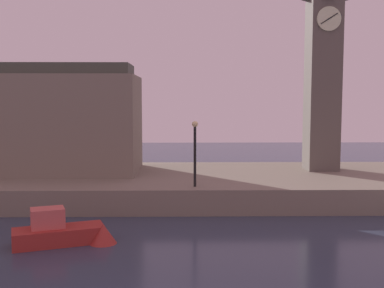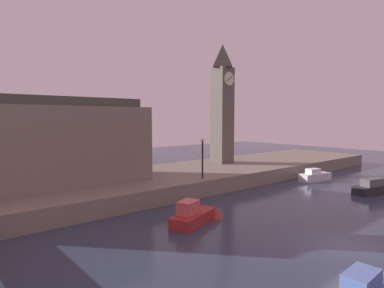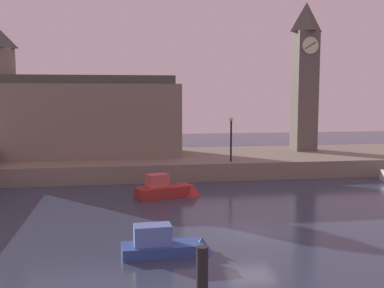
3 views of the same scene
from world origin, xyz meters
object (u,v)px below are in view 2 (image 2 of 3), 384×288
object	(u,v)px
boat_dinghy_red	(198,215)
boat_ferry_white	(317,176)
clock_tower	(222,102)
streetlamp	(203,153)
parliament_hall	(40,142)
boat_barge_dark	(377,187)

from	to	relation	value
boat_dinghy_red	boat_ferry_white	bearing A→B (deg)	7.27
clock_tower	boat_ferry_white	distance (m)	14.43
streetlamp	boat_dinghy_red	xyz separation A→B (m)	(-5.99, -6.19, -3.37)
parliament_hall	boat_dinghy_red	bearing A→B (deg)	-60.45
parliament_hall	streetlamp	bearing A→B (deg)	-24.88
boat_ferry_white	boat_dinghy_red	bearing A→B (deg)	-172.73
parliament_hall	streetlamp	world-z (taller)	parliament_hall
parliament_hall	boat_dinghy_red	world-z (taller)	parliament_hall
streetlamp	boat_barge_dark	world-z (taller)	streetlamp
boat_barge_dark	parliament_hall	bearing A→B (deg)	147.86
clock_tower	boat_dinghy_red	xyz separation A→B (m)	(-15.30, -12.78, -8.73)
boat_ferry_white	boat_dinghy_red	distance (m)	20.88
streetlamp	boat_barge_dark	xyz separation A→B (m)	(13.48, -10.59, -3.36)
streetlamp	boat_ferry_white	xyz separation A→B (m)	(14.72, -3.55, -3.37)
boat_ferry_white	boat_barge_dark	bearing A→B (deg)	-100.01
boat_dinghy_red	parliament_hall	bearing A→B (deg)	119.55
boat_dinghy_red	boat_barge_dark	distance (m)	19.96
parliament_hall	boat_dinghy_red	xyz separation A→B (m)	(6.90, -12.17, -4.70)
clock_tower	boat_barge_dark	world-z (taller)	clock_tower
streetlamp	clock_tower	bearing A→B (deg)	35.30
streetlamp	boat_barge_dark	distance (m)	17.47
boat_barge_dark	clock_tower	bearing A→B (deg)	103.64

